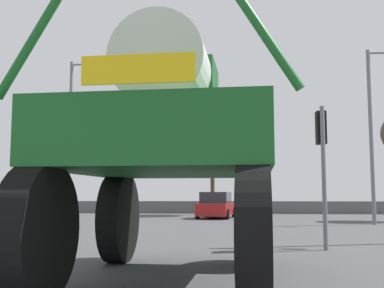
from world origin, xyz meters
The scene contains 8 objects.
ground_plane centered at (0.00, 18.00, 0.00)m, with size 120.00×120.00×0.00m, color #424244.
oversize_sprayer centered at (0.33, 6.82, 2.07)m, with size 3.98×5.43×4.24m.
sedan_ahead centered at (0.27, 27.31, 0.71)m, with size 2.29×4.28×1.52m.
traffic_signal_near_right centered at (3.58, 11.40, 2.60)m, with size 0.24×0.54×3.56m.
streetlight_far_left centered at (-7.04, 23.22, 4.67)m, with size 2.07×0.24×8.39m.
streetlight_far_right centered at (7.92, 21.87, 4.60)m, with size 2.31×0.24×8.20m.
bare_tree_far_center centered at (-0.12, 31.33, 5.77)m, with size 4.28×4.28×7.61m.
roadside_barrier centered at (0.00, 34.51, 0.45)m, with size 26.75×0.24×0.90m, color #59595B.
Camera 1 is at (1.39, -0.83, 1.33)m, focal length 44.62 mm.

